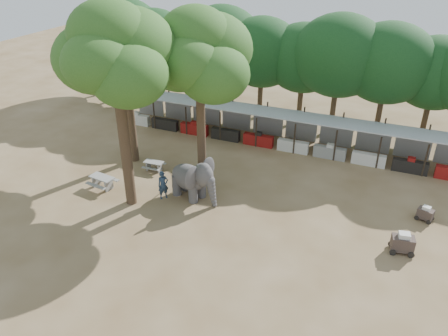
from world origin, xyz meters
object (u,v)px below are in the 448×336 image
at_px(elephant, 194,179).
at_px(picnic_table_near, 102,181).
at_px(yard_tree_back, 198,55).
at_px(handler, 163,185).
at_px(yard_tree_left, 123,48).
at_px(picnic_table_far, 154,165).
at_px(cart_back, 425,213).
at_px(yard_tree_center, 114,54).
at_px(cart_front, 403,243).

xyz_separation_m(elephant, picnic_table_near, (-6.08, -1.26, -0.83)).
height_order(yard_tree_back, picnic_table_near, yard_tree_back).
distance_m(elephant, handler, 1.97).
bearing_deg(handler, yard_tree_left, 90.68).
height_order(handler, picnic_table_far, handler).
bearing_deg(picnic_table_near, handler, 14.13).
bearing_deg(handler, picnic_table_near, 136.79).
distance_m(yard_tree_back, handler, 8.25).
bearing_deg(yard_tree_back, yard_tree_left, 170.54).
bearing_deg(yard_tree_left, cart_back, -0.35).
height_order(yard_tree_left, yard_tree_back, yard_tree_back).
height_order(yard_tree_left, yard_tree_center, yard_tree_center).
bearing_deg(elephant, cart_front, 12.74).
distance_m(yard_tree_center, picnic_table_far, 9.65).
distance_m(picnic_table_near, cart_front, 18.54).
relative_size(elephant, cart_back, 3.34).
bearing_deg(yard_tree_center, handler, 31.61).
bearing_deg(picnic_table_near, elephant, 19.53).
bearing_deg(handler, cart_back, -35.53).
xyz_separation_m(picnic_table_far, cart_front, (16.66, -2.72, 0.16)).
height_order(handler, picnic_table_near, handler).
xyz_separation_m(yard_tree_back, picnic_table_far, (-3.73, -0.02, -8.10)).
relative_size(yard_tree_center, handler, 6.42).
relative_size(yard_tree_left, elephant, 2.99).
xyz_separation_m(picnic_table_far, cart_back, (17.74, 0.90, 0.02)).
distance_m(yard_tree_center, cart_back, 19.75).
distance_m(elephant, cart_back, 13.90).
bearing_deg(picnic_table_near, yard_tree_left, 103.02).
xyz_separation_m(yard_tree_center, picnic_table_near, (-2.60, 0.58, -8.67)).
height_order(elephant, picnic_table_near, elephant).
height_order(yard_tree_center, cart_front, yard_tree_center).
relative_size(handler, cart_front, 1.37).
bearing_deg(cart_back, cart_front, -88.06).
height_order(elephant, cart_back, elephant).
bearing_deg(picnic_table_near, cart_front, 9.89).
distance_m(yard_tree_left, elephant, 9.93).
bearing_deg(elephant, cart_back, 28.08).
height_order(picnic_table_far, cart_back, cart_back).
xyz_separation_m(yard_tree_left, elephant, (6.48, -3.15, -6.83)).
bearing_deg(picnic_table_far, elephant, -30.12).
bearing_deg(handler, elephant, -25.51).
relative_size(cart_front, cart_back, 1.24).
relative_size(yard_tree_center, picnic_table_far, 8.46).
bearing_deg(cart_front, yard_tree_back, 158.06).
distance_m(yard_tree_left, cart_front, 20.74).
relative_size(picnic_table_near, picnic_table_far, 1.29).
bearing_deg(yard_tree_center, yard_tree_back, 53.14).
bearing_deg(picnic_table_far, yard_tree_back, -2.93).
distance_m(picnic_table_near, cart_back, 20.08).
xyz_separation_m(yard_tree_left, cart_back, (20.02, -0.12, -7.74)).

